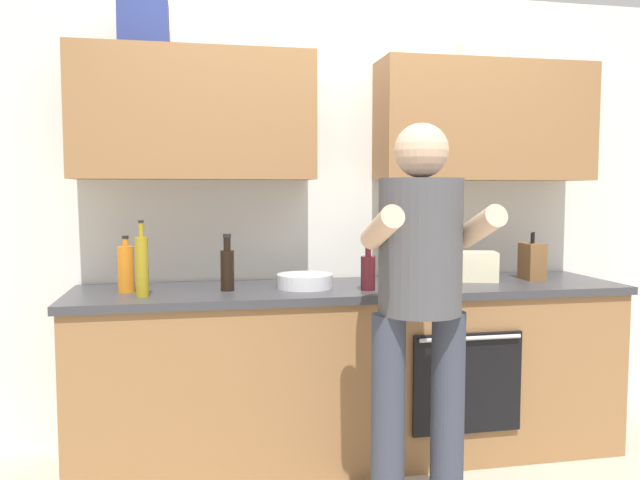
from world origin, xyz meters
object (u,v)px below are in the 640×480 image
(mixing_bowl, at_px, (305,281))
(knife_block, at_px, (532,261))
(cup_stoneware, at_px, (402,282))
(grocery_bag_rice, at_px, (475,266))
(bottle_vinegar, at_px, (423,258))
(bottle_oil, at_px, (142,266))
(bottle_juice, at_px, (126,269))
(potted_herb, at_px, (396,259))
(person_standing, at_px, (420,291))
(bottle_soy, at_px, (227,268))
(bottle_wine, at_px, (368,272))

(mixing_bowl, bearing_deg, knife_block, 2.24)
(cup_stoneware, distance_m, grocery_bag_rice, 0.55)
(bottle_vinegar, bearing_deg, bottle_oil, -169.62)
(knife_block, height_order, grocery_bag_rice, knife_block)
(bottle_vinegar, xyz_separation_m, grocery_bag_rice, (0.27, -0.08, -0.04))
(knife_block, bearing_deg, bottle_juice, -179.52)
(grocery_bag_rice, bearing_deg, bottle_oil, -173.92)
(mixing_bowl, relative_size, potted_herb, 1.24)
(cup_stoneware, height_order, knife_block, knife_block)
(person_standing, distance_m, bottle_soy, 1.02)
(bottle_wine, xyz_separation_m, grocery_bag_rice, (0.66, 0.20, -0.01))
(bottle_soy, distance_m, potted_herb, 0.90)
(bottle_soy, bearing_deg, potted_herb, 5.18)
(bottle_vinegar, distance_m, bottle_oil, 1.50)
(bottle_wine, bearing_deg, knife_block, 10.45)
(bottle_juice, distance_m, knife_block, 2.16)
(bottle_oil, bearing_deg, bottle_vinegar, 10.38)
(mixing_bowl, bearing_deg, potted_herb, 7.65)
(bottle_soy, relative_size, bottle_oil, 0.79)
(bottle_juice, height_order, mixing_bowl, bottle_juice)
(cup_stoneware, distance_m, mixing_bowl, 0.49)
(mixing_bowl, height_order, potted_herb, potted_herb)
(mixing_bowl, height_order, knife_block, knife_block)
(cup_stoneware, bearing_deg, grocery_bag_rice, 25.43)
(bottle_wine, height_order, knife_block, knife_block)
(person_standing, distance_m, cup_stoneware, 0.55)
(bottle_soy, bearing_deg, mixing_bowl, 1.95)
(bottle_vinegar, relative_size, bottle_oil, 0.81)
(bottle_oil, xyz_separation_m, bottle_wine, (1.08, -0.01, -0.06))
(knife_block, bearing_deg, cup_stoneware, -164.91)
(bottle_vinegar, distance_m, grocery_bag_rice, 0.28)
(bottle_wine, relative_size, mixing_bowl, 0.80)
(bottle_vinegar, height_order, mixing_bowl, bottle_vinegar)
(cup_stoneware, relative_size, mixing_bowl, 0.30)
(bottle_vinegar, bearing_deg, potted_herb, -156.44)
(grocery_bag_rice, bearing_deg, person_standing, -127.99)
(grocery_bag_rice, bearing_deg, bottle_wine, -163.48)
(bottle_vinegar, relative_size, bottle_wine, 1.27)
(bottle_oil, height_order, bottle_juice, bottle_oil)
(bottle_juice, bearing_deg, bottle_soy, -5.39)
(bottle_vinegar, xyz_separation_m, bottle_wine, (-0.39, -0.28, -0.03))
(person_standing, relative_size, grocery_bag_rice, 7.33)
(person_standing, relative_size, bottle_soy, 5.92)
(bottle_vinegar, distance_m, potted_herb, 0.20)
(bottle_oil, xyz_separation_m, bottle_juice, (-0.09, 0.15, -0.03))
(bottle_soy, bearing_deg, bottle_wine, -9.90)
(person_standing, relative_size, bottle_vinegar, 5.77)
(knife_block, distance_m, potted_herb, 0.78)
(grocery_bag_rice, bearing_deg, bottle_vinegar, 162.50)
(bottle_oil, bearing_deg, grocery_bag_rice, 6.08)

